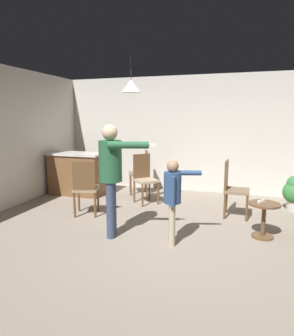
# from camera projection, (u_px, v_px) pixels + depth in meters

# --- Properties ---
(ground) EXTENTS (7.68, 7.68, 0.00)m
(ground) POSITION_uv_depth(u_px,v_px,m) (156.00, 243.00, 4.12)
(ground) COLOR gray
(wall_back) EXTENTS (6.40, 0.10, 2.70)m
(wall_back) POSITION_uv_depth(u_px,v_px,m) (193.00, 134.00, 6.90)
(wall_back) COLOR beige
(wall_back) RESTS_ON ground
(kitchen_counter) EXTENTS (1.26, 0.66, 0.95)m
(kitchen_counter) POSITION_uv_depth(u_px,v_px,m) (78.00, 173.00, 6.70)
(kitchen_counter) COLOR brown
(kitchen_counter) RESTS_ON ground
(side_table_by_couch) EXTENTS (0.44, 0.44, 0.52)m
(side_table_by_couch) POSITION_uv_depth(u_px,v_px,m) (264.00, 216.00, 4.26)
(side_table_by_couch) COLOR brown
(side_table_by_couch) RESTS_ON ground
(person_adult) EXTENTS (0.85, 0.46, 1.64)m
(person_adult) POSITION_uv_depth(u_px,v_px,m) (111.00, 168.00, 4.20)
(person_adult) COLOR #384260
(person_adult) RESTS_ON ground
(person_child) EXTENTS (0.56, 0.44, 1.18)m
(person_child) POSITION_uv_depth(u_px,v_px,m) (173.00, 193.00, 3.96)
(person_child) COLOR tan
(person_child) RESTS_ON ground
(dining_chair_by_counter) EXTENTS (0.43, 0.43, 1.00)m
(dining_chair_by_counter) POSITION_uv_depth(u_px,v_px,m) (233.00, 187.00, 5.13)
(dining_chair_by_counter) COLOR brown
(dining_chair_by_counter) RESTS_ON ground
(dining_chair_near_wall) EXTENTS (0.59, 0.59, 1.00)m
(dining_chair_near_wall) POSITION_uv_depth(u_px,v_px,m) (144.00, 177.00, 6.00)
(dining_chair_near_wall) COLOR brown
(dining_chair_near_wall) RESTS_ON ground
(dining_chair_centre_back) EXTENTS (0.53, 0.53, 1.00)m
(dining_chair_centre_back) POSITION_uv_depth(u_px,v_px,m) (85.00, 186.00, 5.18)
(dining_chair_centre_back) COLOR brown
(dining_chair_centre_back) RESTS_ON ground
(dining_chair_spare) EXTENTS (0.55, 0.55, 1.00)m
(dining_chair_spare) POSITION_uv_depth(u_px,v_px,m) (141.00, 170.00, 6.72)
(dining_chair_spare) COLOR brown
(dining_chair_spare) RESTS_ON ground
(spare_remote_on_table) EXTENTS (0.11, 0.12, 0.04)m
(spare_remote_on_table) POSITION_uv_depth(u_px,v_px,m) (261.00, 201.00, 4.25)
(spare_remote_on_table) COLOR white
(spare_remote_on_table) RESTS_ON side_table_by_couch
(ceiling_light_pendant) EXTENTS (0.32, 0.32, 0.55)m
(ceiling_light_pendant) POSITION_uv_depth(u_px,v_px,m) (131.00, 86.00, 4.82)
(ceiling_light_pendant) COLOR silver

